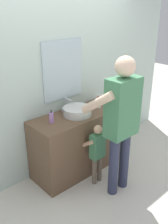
% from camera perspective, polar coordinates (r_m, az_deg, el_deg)
% --- Properties ---
extents(ground_plane, '(14.00, 14.00, 0.00)m').
position_cam_1_polar(ground_plane, '(3.65, 1.63, -14.53)').
color(ground_plane, silver).
extents(back_wall, '(4.40, 0.10, 2.70)m').
position_cam_1_polar(back_wall, '(3.47, -5.26, 8.40)').
color(back_wall, silver).
rests_on(back_wall, ground).
extents(vanity_cabinet, '(1.29, 0.54, 0.86)m').
position_cam_1_polar(vanity_cabinet, '(3.59, -1.61, -6.89)').
color(vanity_cabinet, brown).
rests_on(vanity_cabinet, ground).
extents(sink_basin, '(0.38, 0.38, 0.11)m').
position_cam_1_polar(sink_basin, '(3.36, -1.49, 0.20)').
color(sink_basin, silver).
rests_on(sink_basin, vanity_cabinet).
extents(faucet, '(0.18, 0.14, 0.18)m').
position_cam_1_polar(faucet, '(3.51, -3.92, 1.66)').
color(faucet, '#B7BABF').
rests_on(faucet, vanity_cabinet).
extents(toothbrush_cup, '(0.07, 0.07, 0.21)m').
position_cam_1_polar(toothbrush_cup, '(3.61, 3.29, 1.80)').
color(toothbrush_cup, silver).
rests_on(toothbrush_cup, vanity_cabinet).
extents(soap_bottle, '(0.06, 0.06, 0.17)m').
position_cam_1_polar(soap_bottle, '(3.17, -7.33, -1.24)').
color(soap_bottle, '#B27FC6').
rests_on(soap_bottle, vanity_cabinet).
extents(child_toddler, '(0.26, 0.26, 0.85)m').
position_cam_1_polar(child_toddler, '(3.30, 2.96, -8.34)').
color(child_toddler, '#6B5B4C').
rests_on(child_toddler, ground).
extents(adult_parent, '(0.54, 0.57, 1.74)m').
position_cam_1_polar(adult_parent, '(2.96, 8.31, -0.83)').
color(adult_parent, '#2D334C').
rests_on(adult_parent, ground).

